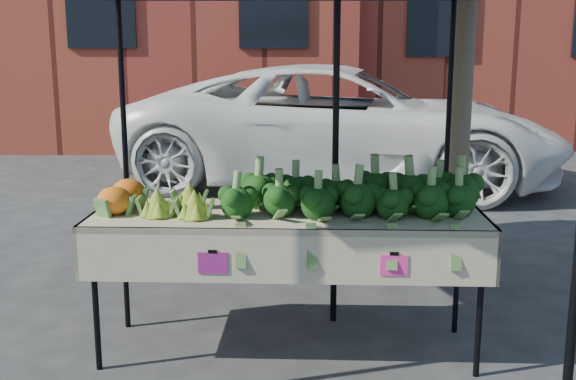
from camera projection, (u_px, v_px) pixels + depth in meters
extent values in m
plane|color=#28282A|center=(316.00, 340.00, 4.51)|extent=(90.00, 90.00, 0.00)
cube|color=#BDB096|center=(288.00, 282.00, 4.28)|extent=(2.42, 0.88, 0.90)
cube|color=#F22D8C|center=(215.00, 264.00, 3.84)|extent=(0.17, 0.01, 0.12)
cube|color=#F52E95|center=(396.00, 264.00, 3.83)|extent=(0.17, 0.01, 0.12)
ellipsoid|color=black|center=(351.00, 188.00, 4.18)|extent=(1.63, 0.60, 0.30)
ellipsoid|color=#9AAC33|center=(179.00, 195.00, 4.16)|extent=(0.46, 0.50, 0.23)
ellipsoid|color=orange|center=(121.00, 194.00, 4.24)|extent=(0.26, 0.46, 0.21)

